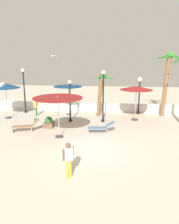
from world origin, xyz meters
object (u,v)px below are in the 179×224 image
object	(u,v)px
lamp_post_2	(70,99)
lamp_post_3	(24,87)
patio_umbrella_2	(68,88)
patio_umbrella_3	(136,88)
lounge_chair_0	(101,127)
lounge_chair_1	(26,126)
lamp_post_1	(103,92)
planter	(49,123)
palm_tree_1	(167,77)
seagull_0	(2,84)
guest_0	(36,106)
seagull_2	(53,56)
palm_tree_2	(101,88)
guest_1	(68,157)
patio_umbrella_0	(5,86)
patio_umbrella_1	(58,100)
lamp_post_0	(140,90)

from	to	relation	value
lamp_post_2	lamp_post_3	bearing A→B (deg)	153.24
patio_umbrella_2	patio_umbrella_3	bearing A→B (deg)	-11.16
lounge_chair_0	lounge_chair_1	distance (m)	5.38
lamp_post_1	planter	size ratio (longest dim) A/B	4.92
patio_umbrella_2	palm_tree_1	bearing A→B (deg)	3.17
lamp_post_1	seagull_0	xyz separation A→B (m)	(-5.91, -4.76, 1.10)
guest_0	seagull_2	xyz separation A→B (m)	(1.60, 0.72, 4.32)
patio_umbrella_2	lamp_post_3	distance (m)	4.26
patio_umbrella_3	lamp_post_2	xyz separation A→B (m)	(-5.34, -0.94, -0.83)
planter	lamp_post_3	bearing A→B (deg)	129.86
lamp_post_1	lamp_post_3	bearing A→B (deg)	163.10
palm_tree_2	seagull_2	xyz separation A→B (m)	(-4.21, 0.09, 2.76)
lounge_chair_0	guest_0	size ratio (longest dim) A/B	1.20
patio_umbrella_2	seagull_2	world-z (taller)	seagull_2
palm_tree_1	seagull_0	size ratio (longest dim) A/B	4.87
palm_tree_1	guest_0	size ratio (longest dim) A/B	3.53
lounge_chair_0	guest_1	size ratio (longest dim) A/B	1.17
lounge_chair_0	planter	xyz separation A→B (m)	(-3.97, 0.76, -0.02)
patio_umbrella_2	guest_0	xyz separation A→B (m)	(-2.81, -0.75, -1.56)
patio_umbrella_0	patio_umbrella_2	bearing A→B (deg)	18.99
lamp_post_2	guest_1	size ratio (longest dim) A/B	2.07
lounge_chair_0	seagull_0	xyz separation A→B (m)	(-5.91, -2.05, 3.19)
guest_0	guest_1	size ratio (longest dim) A/B	0.97
guest_0	patio_umbrella_2	bearing A→B (deg)	15.02
guest_0	lounge_chair_0	bearing A→B (deg)	-32.81
lamp_post_2	guest_1	xyz separation A→B (m)	(1.62, -8.61, -0.88)
patio_umbrella_1	guest_0	world-z (taller)	patio_umbrella_1
guest_1	lounge_chair_1	bearing A→B (deg)	126.51
palm_tree_2	lounge_chair_1	world-z (taller)	palm_tree_2
patio_umbrella_2	planter	bearing A→B (deg)	-100.30
patio_umbrella_3	lounge_chair_1	size ratio (longest dim) A/B	1.50
lamp_post_1	planter	world-z (taller)	lamp_post_1
lamp_post_3	planter	xyz separation A→B (m)	(3.53, -4.23, -2.11)
palm_tree_2	seagull_2	bearing A→B (deg)	178.83
patio_umbrella_3	lamp_post_0	xyz separation A→B (m)	(0.51, 2.13, -0.42)
patio_umbrella_0	guest_1	xyz separation A→B (m)	(7.21, -9.00, -1.82)
patio_umbrella_3	lounge_chair_0	bearing A→B (deg)	-127.32
patio_umbrella_1	patio_umbrella_3	bearing A→B (deg)	40.91
seagull_0	palm_tree_2	bearing A→B (deg)	49.42
planter	seagull_2	bearing A→B (deg)	97.37
lounge_chair_1	seagull_0	distance (m)	3.73
lamp_post_2	seagull_0	bearing A→B (deg)	-125.09
palm_tree_1	lamp_post_3	distance (m)	12.96
patio_umbrella_3	lamp_post_2	bearing A→B (deg)	-170.00
palm_tree_2	seagull_2	size ratio (longest dim) A/B	4.53
lamp_post_0	seagull_2	size ratio (longest dim) A/B	3.89
palm_tree_1	palm_tree_2	distance (m)	5.79
palm_tree_2	lamp_post_1	bearing A→B (deg)	-81.87
palm_tree_2	lamp_post_2	size ratio (longest dim) A/B	1.17
patio_umbrella_1	lounge_chair_0	distance (m)	3.64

